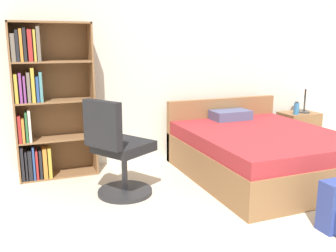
{
  "coord_description": "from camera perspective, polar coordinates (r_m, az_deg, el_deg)",
  "views": [
    {
      "loc": [
        -2.1,
        -1.36,
        1.52
      ],
      "look_at": [
        -0.76,
        1.98,
        0.72
      ],
      "focal_mm": 40.0,
      "sensor_mm": 36.0,
      "label": 1
    }
  ],
  "objects": [
    {
      "name": "water_bottle",
      "position": [
        5.6,
        18.98,
        2.56
      ],
      "size": [
        0.08,
        0.08,
        0.18
      ],
      "color": "teal",
      "rests_on": "nightstand"
    },
    {
      "name": "wall_back",
      "position": [
        5.05,
        2.83,
        10.03
      ],
      "size": [
        9.0,
        0.06,
        2.6
      ],
      "color": "silver",
      "rests_on": "ground_plane"
    },
    {
      "name": "table_lamp",
      "position": [
        5.75,
        20.3,
        5.92
      ],
      "size": [
        0.26,
        0.26,
        0.51
      ],
      "color": "#333333",
      "rests_on": "nightstand"
    },
    {
      "name": "nightstand",
      "position": [
        5.83,
        19.21,
        -0.6
      ],
      "size": [
        0.53,
        0.41,
        0.53
      ],
      "color": "brown",
      "rests_on": "ground_plane"
    },
    {
      "name": "bed",
      "position": [
        4.49,
        13.61,
        -3.85
      ],
      "size": [
        1.59,
        1.91,
        0.79
      ],
      "color": "brown",
      "rests_on": "ground_plane"
    },
    {
      "name": "bookshelf",
      "position": [
        4.41,
        -18.49,
        3.29
      ],
      "size": [
        0.87,
        0.31,
        1.75
      ],
      "color": "brown",
      "rests_on": "ground_plane"
    },
    {
      "name": "office_chair",
      "position": [
        3.74,
        -7.61,
        -3.98
      ],
      "size": [
        0.72,
        0.68,
        1.0
      ],
      "color": "#232326",
      "rests_on": "ground_plane"
    }
  ]
}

